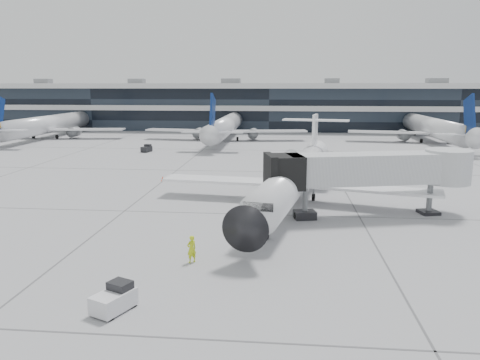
# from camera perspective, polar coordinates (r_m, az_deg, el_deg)

# --- Properties ---
(ground) EXTENTS (220.00, 220.00, 0.00)m
(ground) POSITION_cam_1_polar(r_m,az_deg,el_deg) (39.67, -0.08, -4.17)
(ground) COLOR gray
(ground) RESTS_ON ground
(terminal) EXTENTS (170.00, 22.00, 10.00)m
(terminal) POSITION_cam_1_polar(r_m,az_deg,el_deg) (120.21, 3.74, 8.72)
(terminal) COLOR black
(terminal) RESTS_ON ground
(bg_jet_left) EXTENTS (32.00, 40.00, 9.60)m
(bg_jet_left) POSITION_cam_1_polar(r_m,az_deg,el_deg) (105.54, -22.13, 4.80)
(bg_jet_left) COLOR silver
(bg_jet_left) RESTS_ON ground
(bg_jet_center) EXTENTS (32.00, 40.00, 9.60)m
(bg_jet_center) POSITION_cam_1_polar(r_m,az_deg,el_deg) (94.36, -1.70, 4.95)
(bg_jet_center) COLOR silver
(bg_jet_center) RESTS_ON ground
(bg_jet_right) EXTENTS (32.00, 40.00, 9.60)m
(bg_jet_right) POSITION_cam_1_polar(r_m,az_deg,el_deg) (97.82, 22.31, 4.33)
(bg_jet_right) COLOR silver
(bg_jet_right) RESTS_ON ground
(regional_jet) EXTENTS (25.58, 31.88, 7.40)m
(regional_jet) POSITION_cam_1_polar(r_m,az_deg,el_deg) (43.26, 6.73, 0.51)
(regional_jet) COLOR white
(regional_jet) RESTS_ON ground
(jet_bridge) EXTENTS (16.86, 6.84, 5.45)m
(jet_bridge) POSITION_cam_1_polar(r_m,az_deg,el_deg) (39.90, 16.58, 1.30)
(jet_bridge) COLOR silver
(jet_bridge) RESTS_ON ground
(ramp_worker) EXTENTS (0.74, 0.72, 1.72)m
(ramp_worker) POSITION_cam_1_polar(r_m,az_deg,el_deg) (29.05, -5.93, -8.37)
(ramp_worker) COLOR #C6E017
(ramp_worker) RESTS_ON ground
(baggage_tug) EXTENTS (2.00, 2.43, 1.34)m
(baggage_tug) POSITION_cam_1_polar(r_m,az_deg,el_deg) (23.98, -15.03, -13.82)
(baggage_tug) COLOR silver
(baggage_tug) RESTS_ON ground
(traffic_cone) EXTENTS (0.50, 0.50, 0.56)m
(traffic_cone) POSITION_cam_1_polar(r_m,az_deg,el_deg) (53.95, -9.41, 0.16)
(traffic_cone) COLOR #FF3B0D
(traffic_cone) RESTS_ON ground
(far_tug) EXTENTS (1.58, 2.15, 1.23)m
(far_tug) POSITION_cam_1_polar(r_m,az_deg,el_deg) (78.13, -11.31, 3.78)
(far_tug) COLOR black
(far_tug) RESTS_ON ground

